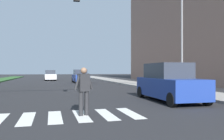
# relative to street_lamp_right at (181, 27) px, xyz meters

# --- Properties ---
(ground_plane) EXTENTS (140.00, 140.00, 0.00)m
(ground_plane) POSITION_rel_street_lamp_right_xyz_m (-8.09, 15.55, -4.59)
(ground_plane) COLOR #262628
(crosswalk) EXTENTS (4.95, 2.20, 0.01)m
(crosswalk) POSITION_rel_street_lamp_right_xyz_m (-8.09, -5.83, -4.59)
(crosswalk) COLOR silver
(crosswalk) RESTS_ON ground_plane
(sidewalk_right) EXTENTS (3.00, 64.00, 0.15)m
(sidewalk_right) POSITION_rel_street_lamp_right_xyz_m (0.60, 13.55, -4.52)
(sidewalk_right) COLOR #9E9991
(sidewalk_right) RESTS_ON ground_plane
(street_lamp_right) EXTENTS (1.02, 0.24, 7.50)m
(street_lamp_right) POSITION_rel_street_lamp_right_xyz_m (0.00, 0.00, 0.00)
(street_lamp_right) COLOR slate
(street_lamp_right) RESTS_ON sidewalk_right
(pedestrian_performer) EXTENTS (0.74, 0.35, 1.69)m
(pedestrian_performer) POSITION_rel_street_lamp_right_xyz_m (-7.56, -5.84, -3.66)
(pedestrian_performer) COLOR #262628
(pedestrian_performer) RESTS_ON ground_plane
(suv_crossing) EXTENTS (2.08, 4.65, 1.97)m
(suv_crossing) POSITION_rel_street_lamp_right_xyz_m (-2.72, -3.19, -3.66)
(suv_crossing) COLOR navy
(suv_crossing) RESTS_ON ground_plane
(sedan_midblock) EXTENTS (1.94, 4.08, 1.71)m
(sedan_midblock) POSITION_rel_street_lamp_right_xyz_m (-4.95, 15.55, -3.80)
(sedan_midblock) COLOR navy
(sedan_midblock) RESTS_ON ground_plane
(sedan_distant) EXTENTS (1.97, 4.39, 1.66)m
(sedan_distant) POSITION_rel_street_lamp_right_xyz_m (-8.78, 23.52, -3.82)
(sedan_distant) COLOR silver
(sedan_distant) RESTS_ON ground_plane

